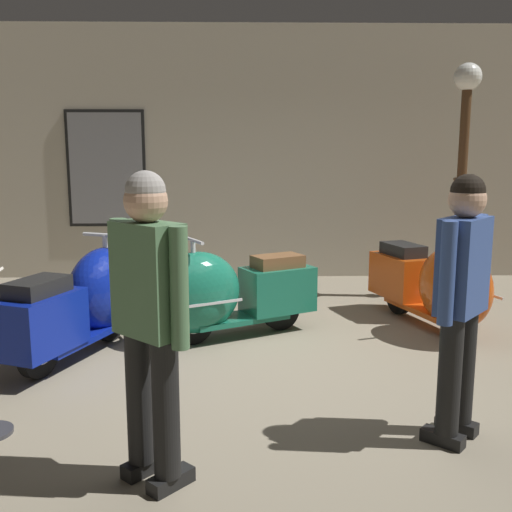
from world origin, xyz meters
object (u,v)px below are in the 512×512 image
Objects in this scene: scooter_0 at (88,300)px; visitor_1 at (149,309)px; scooter_1 at (223,293)px; lamppost at (462,165)px; visitor_0 at (462,291)px; scooter_2 at (437,285)px.

visitor_1 is (0.87, -2.09, 0.49)m from scooter_0.
visitor_1 reaches higher than scooter_1.
lamppost reaches higher than visitor_0.
scooter_1 is at bearing -101.96° from scooter_2.
scooter_0 is at bearing -154.60° from lamppost.
scooter_1 is at bearing -12.19° from visitor_0.
scooter_0 is 0.63× the size of lamppost.
visitor_1 is (-1.74, -0.44, 0.02)m from visitor_0.
scooter_1 is 0.98× the size of visitor_1.
lamppost is at bearing -43.34° from scooter_0.
visitor_1 is at bearing 56.12° from scooter_1.
scooter_1 is at bearing -150.72° from lamppost.
visitor_1 is at bearing 55.28° from visitor_0.
scooter_1 is 2.06m from scooter_2.
scooter_2 is (3.21, 0.54, -0.00)m from scooter_0.
visitor_0 is at bearing -109.60° from lamppost.
visitor_0 is at bearing 99.41° from scooter_1.
visitor_1 is at bearing -136.12° from scooter_0.
scooter_2 is 2.32m from visitor_0.
visitor_0 is at bearing -33.23° from visitor_1.
scooter_0 is at bearing -11.90° from scooter_1.
visitor_0 is 1.80m from visitor_1.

